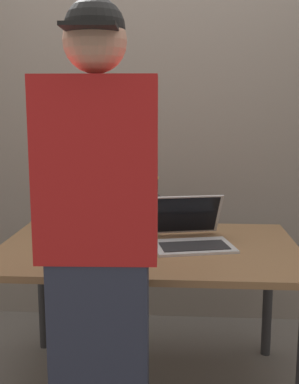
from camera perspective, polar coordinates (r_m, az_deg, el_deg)
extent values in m
cube|color=olive|center=(2.24, -0.10, -6.68)|extent=(1.37, 0.90, 0.03)
cylinder|color=#2D2D30|center=(2.83, -12.56, -11.11)|extent=(0.05, 0.05, 0.70)
cylinder|color=#2D2D30|center=(2.76, 13.84, -11.68)|extent=(0.05, 0.05, 0.70)
cube|color=#B7BABC|center=(2.21, 5.18, -6.42)|extent=(0.40, 0.32, 0.01)
cube|color=#232326|center=(2.19, 5.31, -6.36)|extent=(0.33, 0.21, 0.00)
cube|color=#B7BABC|center=(2.35, 4.16, -2.70)|extent=(0.37, 0.19, 0.21)
cube|color=black|center=(2.35, 4.18, -2.72)|extent=(0.34, 0.18, 0.19)
cylinder|color=brown|center=(2.39, -1.61, -3.17)|extent=(0.08, 0.08, 0.17)
cone|color=brown|center=(2.37, -1.62, -0.89)|extent=(0.08, 0.08, 0.03)
cylinder|color=brown|center=(2.36, -1.63, 0.28)|extent=(0.03, 0.03, 0.07)
cylinder|color=#BFB74C|center=(2.35, -1.64, 1.28)|extent=(0.03, 0.03, 0.01)
cylinder|color=#69A7C4|center=(2.39, -1.61, -2.98)|extent=(0.08, 0.08, 0.06)
cylinder|color=#333333|center=(2.48, 0.68, -2.57)|extent=(0.07, 0.07, 0.18)
cone|color=#333333|center=(2.46, 0.68, -0.30)|extent=(0.07, 0.07, 0.02)
cylinder|color=#333333|center=(2.45, 0.69, 0.75)|extent=(0.03, 0.03, 0.07)
cylinder|color=#BFB74C|center=(2.45, 0.69, 1.68)|extent=(0.03, 0.03, 0.01)
cylinder|color=#7689D0|center=(2.48, 0.68, -2.38)|extent=(0.07, 0.07, 0.06)
cylinder|color=#472B14|center=(2.48, -2.85, -2.55)|extent=(0.08, 0.08, 0.18)
cone|color=#472B14|center=(2.46, -2.87, -0.18)|extent=(0.08, 0.08, 0.03)
cylinder|color=#472B14|center=(2.45, -2.88, 0.86)|extent=(0.03, 0.03, 0.06)
cylinder|color=#BFB74C|center=(2.44, -2.88, 1.73)|extent=(0.04, 0.04, 0.01)
cylinder|color=#7695B2|center=(2.48, -2.85, -2.34)|extent=(0.08, 0.08, 0.06)
cube|color=#2D3347|center=(1.80, -5.73, -20.95)|extent=(0.33, 0.21, 0.87)
cube|color=red|center=(1.55, -6.19, 2.69)|extent=(0.39, 0.22, 0.59)
sphere|color=tan|center=(1.56, -6.48, 17.37)|extent=(0.20, 0.20, 0.20)
sphere|color=black|center=(1.56, -6.51, 18.63)|extent=(0.19, 0.19, 0.19)
cube|color=black|center=(1.45, -7.16, 18.92)|extent=(0.16, 0.12, 0.01)
cube|color=gray|center=(3.04, 1.06, 8.91)|extent=(6.00, 0.10, 2.60)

